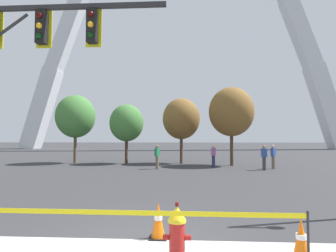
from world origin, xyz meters
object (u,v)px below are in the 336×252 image
Objects in this scene: traffic_signal_gantry at (4,57)px; monument_arch at (180,23)px; pedestrian_standing_center at (264,157)px; pedestrian_near_trees at (273,156)px; fire_hydrant at (177,234)px; traffic_cone_mid_sidewalk at (301,240)px; pedestrian_walking_left at (157,157)px; pedestrian_walking_right at (213,156)px; traffic_cone_by_hydrant at (158,221)px.

traffic_signal_gantry is 0.11× the size of monument_arch.
pedestrian_near_trees is (0.84, 0.89, 0.00)m from pedestrian_standing_center.
fire_hydrant is 2.06m from traffic_cone_mid_sidewalk.
traffic_cone_mid_sidewalk is 14.68m from pedestrian_near_trees.
monument_arch is 37.95× the size of pedestrian_walking_left.
fire_hydrant is 0.62× the size of pedestrian_walking_right.
pedestrian_walking_left is at bearing 95.70° from traffic_cone_by_hydrant.
pedestrian_standing_center reaches higher than fire_hydrant.
traffic_cone_by_hydrant is 0.11× the size of traffic_signal_gantry.
traffic_cone_mid_sidewalk is 0.01× the size of monument_arch.
traffic_cone_by_hydrant is at bearing 159.25° from traffic_cone_mid_sidewalk.
traffic_cone_by_hydrant is 0.46× the size of pedestrian_walking_right.
traffic_signal_gantry is 4.04× the size of pedestrian_standing_center.
pedestrian_near_trees is (3.92, -0.22, 0.00)m from pedestrian_walking_right.
fire_hydrant is 52.46m from monument_arch.
pedestrian_walking_right is (-3.08, 1.11, 0.00)m from pedestrian_standing_center.
fire_hydrant is 6.66m from traffic_signal_gantry.
monument_arch is at bearing 90.86° from fire_hydrant.
fire_hydrant is 1.36× the size of traffic_cone_mid_sidewalk.
fire_hydrant is 15.53m from pedestrian_near_trees.
traffic_cone_mid_sidewalk is 14.11m from pedestrian_walking_left.
traffic_signal_gantry reaches higher than pedestrian_walking_right.
pedestrian_walking_right is (2.51, 13.42, 0.46)m from traffic_cone_by_hydrant.
pedestrian_near_trees is at bearing 74.34° from traffic_cone_mid_sidewalk.
pedestrian_walking_left is (-3.73, 13.60, 0.46)m from traffic_cone_mid_sidewalk.
traffic_signal_gantry is at bearing 160.47° from traffic_cone_mid_sidewalk.
pedestrian_near_trees is (6.43, 13.20, 0.46)m from traffic_cone_by_hydrant.
traffic_signal_gantry is 16.30m from pedestrian_near_trees.
traffic_cone_by_hydrant is (-0.41, 1.11, -0.11)m from fire_hydrant.
pedestrian_walking_right is 3.93m from pedestrian_near_trees.
pedestrian_walking_left is at bearing 105.33° from traffic_cone_mid_sidewalk.
fire_hydrant is 14.39m from pedestrian_standing_center.
pedestrian_standing_center is 1.00× the size of pedestrian_near_trees.
traffic_cone_by_hydrant is 0.46× the size of pedestrian_walking_left.
pedestrian_near_trees is at bearing 64.03° from traffic_cone_by_hydrant.
traffic_cone_mid_sidewalk is at bearing -86.63° from monument_arch.
traffic_signal_gantry is (-4.39, 1.50, 3.91)m from traffic_cone_by_hydrant.
pedestrian_standing_center and pedestrian_near_trees have the same top height.
fire_hydrant is 0.62× the size of pedestrian_standing_center.
pedestrian_near_trees is at bearing 67.20° from fire_hydrant.
monument_arch is 41.08m from pedestrian_standing_center.
pedestrian_near_trees reaches higher than fire_hydrant.
traffic_cone_mid_sidewalk is 0.46× the size of pedestrian_standing_center.
fire_hydrant reaches higher than traffic_cone_mid_sidewalk.
traffic_signal_gantry is 48.66m from monument_arch.
pedestrian_near_trees is at bearing 47.25° from traffic_signal_gantry.
fire_hydrant is at bearing -175.11° from traffic_cone_mid_sidewalk.
pedestrian_standing_center is (9.98, 10.81, -3.45)m from traffic_signal_gantry.
traffic_signal_gantry is 4.04× the size of pedestrian_near_trees.
pedestrian_walking_right is (3.77, 0.76, 0.00)m from pedestrian_walking_left.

